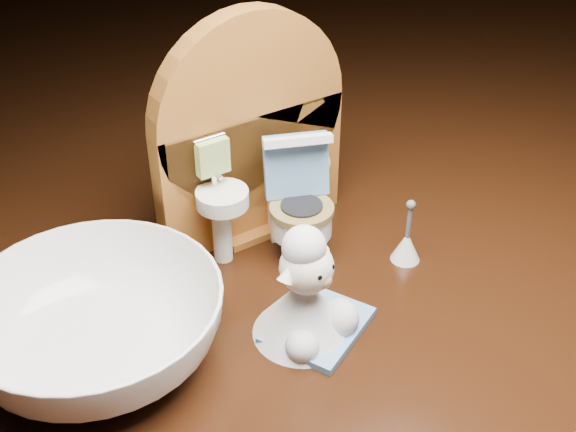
# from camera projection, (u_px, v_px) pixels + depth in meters

# --- Properties ---
(backdrop_panel) EXTENTS (0.13, 0.05, 0.15)m
(backdrop_panel) POSITION_uv_depth(u_px,v_px,m) (250.00, 142.00, 0.45)
(backdrop_panel) COLOR #9C5B21
(backdrop_panel) RESTS_ON ground
(toy_toilet) EXTENTS (0.05, 0.06, 0.08)m
(toy_toilet) POSITION_uv_depth(u_px,v_px,m) (298.00, 209.00, 0.45)
(toy_toilet) COLOR white
(toy_toilet) RESTS_ON ground
(bath_mat) EXTENTS (0.07, 0.07, 0.00)m
(bath_mat) POSITION_uv_depth(u_px,v_px,m) (317.00, 326.00, 0.40)
(bath_mat) COLOR #5C8ABB
(bath_mat) RESTS_ON ground
(toilet_brush) EXTENTS (0.02, 0.02, 0.04)m
(toilet_brush) POSITION_uv_depth(u_px,v_px,m) (406.00, 244.00, 0.45)
(toilet_brush) COLOR white
(toilet_brush) RESTS_ON ground
(plush_lamb) EXTENTS (0.06, 0.06, 0.07)m
(plush_lamb) POSITION_uv_depth(u_px,v_px,m) (306.00, 299.00, 0.39)
(plush_lamb) COLOR silver
(plush_lamb) RESTS_ON ground
(ceramic_bowl) EXTENTS (0.17, 0.17, 0.04)m
(ceramic_bowl) POSITION_uv_depth(u_px,v_px,m) (96.00, 326.00, 0.38)
(ceramic_bowl) COLOR white
(ceramic_bowl) RESTS_ON ground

